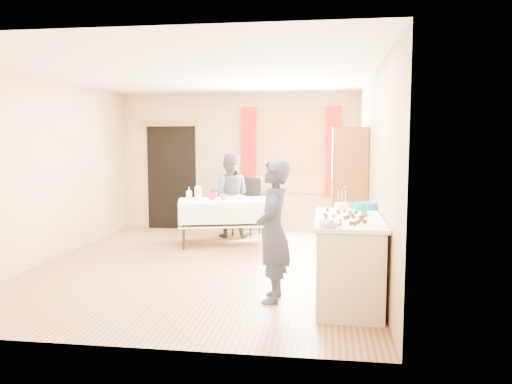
# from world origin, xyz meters

# --- Properties ---
(floor) EXTENTS (4.50, 5.50, 0.02)m
(floor) POSITION_xyz_m (0.00, 0.00, -0.01)
(floor) COLOR #9E7047
(floor) RESTS_ON ground
(ceiling) EXTENTS (4.50, 5.50, 0.02)m
(ceiling) POSITION_xyz_m (0.00, 0.00, 2.61)
(ceiling) COLOR white
(ceiling) RESTS_ON floor
(wall_back) EXTENTS (4.50, 0.02, 2.60)m
(wall_back) POSITION_xyz_m (0.00, 2.76, 1.30)
(wall_back) COLOR tan
(wall_back) RESTS_ON floor
(wall_front) EXTENTS (4.50, 0.02, 2.60)m
(wall_front) POSITION_xyz_m (0.00, -2.76, 1.30)
(wall_front) COLOR tan
(wall_front) RESTS_ON floor
(wall_left) EXTENTS (0.02, 5.50, 2.60)m
(wall_left) POSITION_xyz_m (-2.26, 0.00, 1.30)
(wall_left) COLOR tan
(wall_left) RESTS_ON floor
(wall_right) EXTENTS (0.02, 5.50, 2.60)m
(wall_right) POSITION_xyz_m (2.26, 0.00, 1.30)
(wall_right) COLOR tan
(wall_right) RESTS_ON floor
(window_frame) EXTENTS (1.32, 0.06, 1.52)m
(window_frame) POSITION_xyz_m (1.00, 2.72, 1.50)
(window_frame) COLOR olive
(window_frame) RESTS_ON wall_back
(window_pane) EXTENTS (1.20, 0.02, 1.40)m
(window_pane) POSITION_xyz_m (1.00, 2.71, 1.50)
(window_pane) COLOR white
(window_pane) RESTS_ON wall_back
(curtain_left) EXTENTS (0.28, 0.06, 1.65)m
(curtain_left) POSITION_xyz_m (0.22, 2.67, 1.50)
(curtain_left) COLOR #B2160E
(curtain_left) RESTS_ON wall_back
(curtain_right) EXTENTS (0.28, 0.06, 1.65)m
(curtain_right) POSITION_xyz_m (1.78, 2.67, 1.50)
(curtain_right) COLOR #B2160E
(curtain_right) RESTS_ON wall_back
(doorway) EXTENTS (0.95, 0.04, 2.00)m
(doorway) POSITION_xyz_m (-1.30, 2.73, 1.00)
(doorway) COLOR black
(doorway) RESTS_ON floor
(door_lintel) EXTENTS (1.05, 0.06, 0.08)m
(door_lintel) POSITION_xyz_m (-1.30, 2.70, 2.02)
(door_lintel) COLOR olive
(door_lintel) RESTS_ON wall_back
(cabinet) EXTENTS (0.50, 0.60, 1.90)m
(cabinet) POSITION_xyz_m (1.99, 0.82, 0.95)
(cabinet) COLOR brown
(cabinet) RESTS_ON floor
(counter) EXTENTS (0.70, 1.47, 0.91)m
(counter) POSITION_xyz_m (1.89, -1.30, 0.45)
(counter) COLOR #C1B3A2
(counter) RESTS_ON floor
(party_table) EXTENTS (1.66, 1.15, 0.75)m
(party_table) POSITION_xyz_m (0.02, 1.36, 0.45)
(party_table) COLOR black
(party_table) RESTS_ON floor
(chair) EXTENTS (0.54, 0.54, 1.04)m
(chair) POSITION_xyz_m (0.24, 2.31, 0.31)
(chair) COLOR black
(chair) RESTS_ON floor
(girl) EXTENTS (0.56, 0.38, 1.52)m
(girl) POSITION_xyz_m (1.10, -1.37, 0.76)
(girl) COLOR #23293B
(girl) RESTS_ON floor
(woman) EXTENTS (0.77, 0.62, 1.49)m
(woman) POSITION_xyz_m (-0.03, 2.05, 0.74)
(woman) COLOR black
(woman) RESTS_ON floor
(soda_can) EXTENTS (0.08, 0.08, 0.12)m
(soda_can) POSITION_xyz_m (2.06, -1.13, 0.97)
(soda_can) COLOR #129A36
(soda_can) RESTS_ON counter
(mixing_bowl) EXTENTS (0.31, 0.31, 0.05)m
(mixing_bowl) POSITION_xyz_m (1.68, -1.89, 0.94)
(mixing_bowl) COLOR white
(mixing_bowl) RESTS_ON counter
(foam_block) EXTENTS (0.18, 0.15, 0.08)m
(foam_block) POSITION_xyz_m (1.84, -0.69, 0.95)
(foam_block) COLOR white
(foam_block) RESTS_ON counter
(blue_basket) EXTENTS (0.36, 0.31, 0.08)m
(blue_basket) POSITION_xyz_m (2.12, -0.66, 0.95)
(blue_basket) COLOR blue
(blue_basket) RESTS_ON counter
(pitcher) EXTENTS (0.11, 0.11, 0.22)m
(pitcher) POSITION_xyz_m (-0.38, 1.18, 0.86)
(pitcher) COLOR silver
(pitcher) RESTS_ON party_table
(cup_red) EXTENTS (0.17, 0.17, 0.12)m
(cup_red) POSITION_xyz_m (-0.17, 1.34, 0.81)
(cup_red) COLOR red
(cup_red) RESTS_ON party_table
(cup_rainbow) EXTENTS (0.19, 0.19, 0.10)m
(cup_rainbow) POSITION_xyz_m (0.03, 1.23, 0.80)
(cup_rainbow) COLOR red
(cup_rainbow) RESTS_ON party_table
(small_bowl) EXTENTS (0.16, 0.16, 0.05)m
(small_bowl) POSITION_xyz_m (0.26, 1.52, 0.77)
(small_bowl) COLOR white
(small_bowl) RESTS_ON party_table
(pastry_tray) EXTENTS (0.31, 0.24, 0.02)m
(pastry_tray) POSITION_xyz_m (0.54, 1.37, 0.76)
(pastry_tray) COLOR white
(pastry_tray) RESTS_ON party_table
(bottle) EXTENTS (0.14, 0.14, 0.19)m
(bottle) POSITION_xyz_m (-0.59, 1.40, 0.84)
(bottle) COLOR white
(bottle) RESTS_ON party_table
(cake_balls) EXTENTS (0.47, 1.05, 0.04)m
(cake_balls) POSITION_xyz_m (1.85, -1.43, 0.93)
(cake_balls) COLOR #3F2314
(cake_balls) RESTS_ON counter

